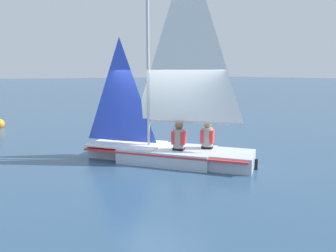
% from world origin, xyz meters
% --- Properties ---
extents(ground_plane, '(260.00, 260.00, 0.00)m').
position_xyz_m(ground_plane, '(0.00, 0.00, 0.00)').
color(ground_plane, '#2D4C6B').
extents(sailboat_main, '(3.75, 4.43, 5.66)m').
position_xyz_m(sailboat_main, '(0.02, -0.02, 0.80)').
color(sailboat_main, '#B2BCCC').
rests_on(sailboat_main, ground_plane).
extents(sailor_helm, '(0.42, 0.43, 1.16)m').
position_xyz_m(sailor_helm, '(0.08, -0.38, 0.62)').
color(sailor_helm, black).
rests_on(sailor_helm, ground_plane).
extents(sailor_crew, '(0.42, 0.43, 1.16)m').
position_xyz_m(sailor_crew, '(0.83, -0.68, 0.62)').
color(sailor_crew, black).
rests_on(sailor_crew, ground_plane).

